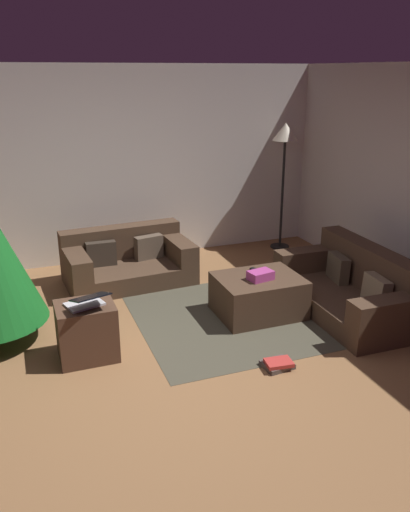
{
  "coord_description": "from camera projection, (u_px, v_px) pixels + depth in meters",
  "views": [
    {
      "loc": [
        -1.12,
        -3.85,
        2.51
      ],
      "look_at": [
        0.62,
        0.76,
        0.75
      ],
      "focal_mm": 36.53,
      "sensor_mm": 36.0,
      "label": 1
    }
  ],
  "objects": [
    {
      "name": "corner_lamp",
      "position": [
        285.0,
        142.0,
        7.31
      ],
      "size": [
        0.36,
        0.36,
        1.82
      ],
      "color": "black",
      "rests_on": "ground_plane"
    },
    {
      "name": "rear_partition",
      "position": [
        99.0,
        167.0,
        6.94
      ],
      "size": [
        6.4,
        0.12,
        2.6
      ],
      "primitive_type": "cube",
      "color": "silver",
      "rests_on": "ground_plane"
    },
    {
      "name": "ottoman",
      "position": [
        258.0,
        296.0,
        5.62
      ],
      "size": [
        0.89,
        0.7,
        0.43
      ],
      "primitive_type": "cube",
      "color": "#473323",
      "rests_on": "ground_plane"
    },
    {
      "name": "area_rug",
      "position": [
        258.0,
        313.0,
        5.69
      ],
      "size": [
        2.6,
        2.0,
        0.01
      ],
      "primitive_type": "cube",
      "color": "#454233",
      "rests_on": "ground_plane"
    },
    {
      "name": "laptop",
      "position": [
        87.0,
        301.0,
        4.6
      ],
      "size": [
        0.41,
        0.44,
        0.17
      ],
      "color": "silver",
      "rests_on": "side_table"
    },
    {
      "name": "book_stack",
      "position": [
        278.0,
        364.0,
        4.65
      ],
      "size": [
        0.28,
        0.25,
        0.08
      ],
      "color": "#4C423D",
      "rests_on": "ground_plane"
    },
    {
      "name": "tv_remote",
      "position": [
        256.0,
        270.0,
        5.71
      ],
      "size": [
        0.1,
        0.17,
        0.02
      ],
      "primitive_type": "cube",
      "rotation": [
        0.0,
        0.0,
        0.31
      ],
      "color": "black",
      "rests_on": "ottoman"
    },
    {
      "name": "couch_left",
      "position": [
        127.0,
        261.0,
        6.53
      ],
      "size": [
        1.59,
        0.98,
        0.64
      ],
      "rotation": [
        0.0,
        0.0,
        3.2
      ],
      "color": "#473323",
      "rests_on": "ground_plane"
    },
    {
      "name": "side_table",
      "position": [
        87.0,
        331.0,
        4.75
      ],
      "size": [
        0.52,
        0.44,
        0.53
      ],
      "primitive_type": "cube",
      "color": "#4C3323",
      "rests_on": "ground_plane"
    },
    {
      "name": "couch_right",
      "position": [
        353.0,
        288.0,
        5.69
      ],
      "size": [
        0.92,
        1.78,
        0.7
      ],
      "rotation": [
        0.0,
        0.0,
        1.55
      ],
      "color": "#473323",
      "rests_on": "ground_plane"
    },
    {
      "name": "ground_plane",
      "position": [
        170.0,
        371.0,
        4.6
      ],
      "size": [
        6.4,
        6.4,
        0.0
      ],
      "primitive_type": "plane",
      "color": "brown"
    },
    {
      "name": "gift_box",
      "position": [
        260.0,
        275.0,
        5.47
      ],
      "size": [
        0.28,
        0.21,
        0.1
      ],
      "primitive_type": "cube",
      "rotation": [
        0.0,
        0.0,
        0.18
      ],
      "color": "#B23F8C",
      "rests_on": "ottoman"
    }
  ]
}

